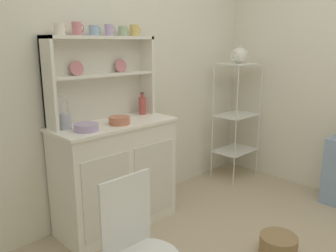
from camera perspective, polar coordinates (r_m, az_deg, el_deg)
The scene contains 17 objects.
wall_back at distance 3.03m, azimuth -7.42°, elevation 9.19°, with size 3.84×0.05×2.50m, color silver.
hutch_cabinet at distance 2.83m, azimuth -8.69°, elevation -7.87°, with size 0.99×0.45×0.88m.
hutch_shelf_unit at distance 2.78m, azimuth -11.29°, elevation 8.87°, with size 0.92×0.18×0.66m.
bakers_rack at distance 3.81m, azimuth 11.40°, elevation 2.71°, with size 0.47×0.32×1.27m.
wire_chair at distance 1.80m, azimuth -5.25°, elevation -18.85°, with size 0.36×0.36×0.85m.
floor_basket at distance 2.71m, azimuth 17.89°, elevation -18.42°, with size 0.27×0.27×0.15m, color #93754C.
cup_cream_0 at distance 2.57m, azimuth -17.59°, elevation 15.15°, with size 0.09×0.07×0.08m.
cup_rose_1 at distance 2.63m, azimuth -14.95°, elevation 15.41°, with size 0.08×0.07×0.09m.
cup_sky_2 at distance 2.70m, azimuth -12.23°, elevation 15.30°, with size 0.09×0.07×0.08m.
cup_lilac_3 at distance 2.78m, azimuth -9.79°, elevation 15.48°, with size 0.08×0.07×0.09m.
cup_sage_4 at distance 2.86m, azimuth -7.51°, elevation 15.40°, with size 0.09×0.07×0.08m.
cup_gold_5 at distance 2.93m, azimuth -5.60°, elevation 15.56°, with size 0.09×0.08×0.09m.
bowl_mixing_large at distance 2.49m, azimuth -13.46°, elevation -0.21°, with size 0.17×0.17×0.05m, color #B79ECC.
bowl_floral_medium at distance 2.64m, azimuth -8.11°, elevation 0.93°, with size 0.16×0.16×0.06m, color #C67556.
jam_bottle at distance 2.97m, azimuth -4.30°, elevation 3.47°, with size 0.06×0.06×0.19m.
utensil_jar at distance 2.57m, azimuth -16.71°, elevation 0.83°, with size 0.08×0.08×0.25m.
porcelain_teapot at distance 3.74m, azimuth 11.82°, elevation 11.46°, with size 0.25×0.16×0.18m.
Camera 1 is at (-1.82, -0.79, 1.49)m, focal length 36.55 mm.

